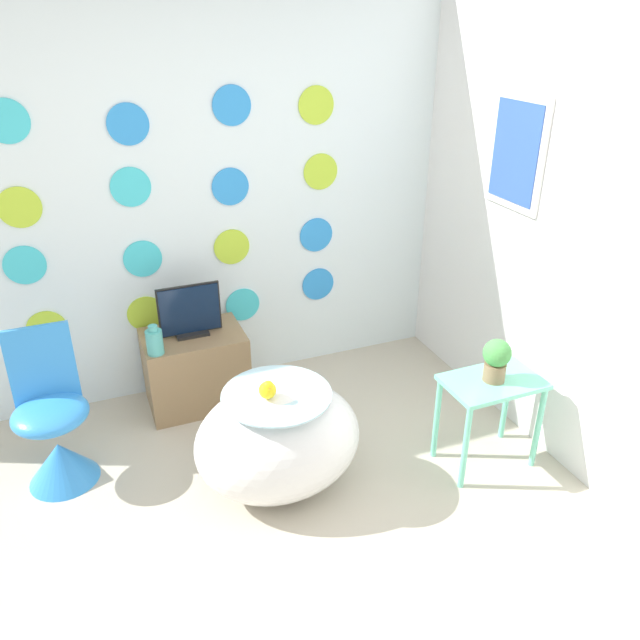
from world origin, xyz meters
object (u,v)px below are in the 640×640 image
object	(u,v)px
bathtub	(278,440)
tv	(190,313)
vase	(155,341)
chair	(56,437)
potted_plant_left	(496,359)

from	to	relation	value
bathtub	tv	world-z (taller)	tv
vase	bathtub	bearing A→B (deg)	-59.69
chair	bathtub	bearing A→B (deg)	-25.49
bathtub	chair	size ratio (longest dim) A/B	1.02
chair	potted_plant_left	size ratio (longest dim) A/B	3.60
bathtub	tv	distance (m)	1.02
chair	vase	bearing A→B (deg)	26.74
bathtub	chair	bearing A→B (deg)	154.51
bathtub	tv	bearing A→B (deg)	103.37
tv	vase	distance (m)	0.29
chair	tv	distance (m)	0.99
chair	tv	xyz separation A→B (m)	(0.82, 0.44, 0.36)
chair	tv	world-z (taller)	chair
tv	vase	xyz separation A→B (m)	(-0.24, -0.15, -0.07)
potted_plant_left	tv	bearing A→B (deg)	138.82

